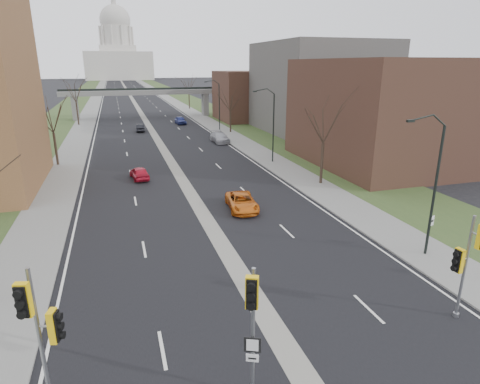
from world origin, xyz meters
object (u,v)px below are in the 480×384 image
signal_pole_median (252,315)px  car_left_near (139,173)px  signal_pole_right (469,255)px  car_left_far (140,128)px  car_right_mid (220,137)px  car_right_far (180,120)px  speed_limit_sign (430,227)px  signal_pole_left (40,322)px  car_right_near (242,202)px

signal_pole_median → car_left_near: bearing=118.1°
signal_pole_right → car_left_far: 61.73m
signal_pole_right → car_right_mid: 46.65m
car_left_near → car_right_far: (10.45, 38.67, 0.09)m
speed_limit_sign → car_right_far: speed_limit_sign is taller
signal_pole_left → car_right_mid: signal_pole_left is taller
car_right_near → car_right_far: bearing=92.7°
signal_pole_right → car_left_near: (-12.61, 29.14, -2.71)m
signal_pole_median → car_right_near: (5.57, 18.96, -2.94)m
car_left_near → car_right_near: car_right_near is taller
speed_limit_sign → car_left_far: (-14.16, 54.55, -1.09)m
signal_pole_left → car_right_near: size_ratio=1.12×
signal_pole_left → car_left_near: size_ratio=1.38×
car_right_mid → car_left_near: bearing=-128.7°
car_left_near → car_right_far: bearing=-112.8°
signal_pole_median → car_right_mid: signal_pole_median is taller
speed_limit_sign → car_right_far: (-5.88, 61.58, -0.99)m
signal_pole_left → car_right_mid: 49.84m
signal_pole_right → car_right_near: (-5.16, 17.25, -2.70)m
car_right_near → car_right_far: (3.00, 50.56, 0.09)m
signal_pole_right → car_right_near: signal_pole_right is taller
car_left_near → car_right_far: size_ratio=0.87×
speed_limit_sign → car_right_mid: speed_limit_sign is taller
signal_pole_left → signal_pole_right: signal_pole_left is taller
car_right_near → car_right_mid: (5.60, 29.32, 0.11)m
signal_pole_median → car_right_near: size_ratio=1.09×
car_left_near → speed_limit_sign: bearing=117.8°
car_left_near → car_right_far: 40.05m
signal_pole_median → speed_limit_sign: size_ratio=2.18×
car_left_near → car_right_near: bearing=114.4°
signal_pole_left → signal_pole_median: 6.91m
signal_pole_left → signal_pole_median: (6.66, -1.82, 0.11)m
car_left_far → speed_limit_sign: bearing=106.6°
car_left_far → car_right_near: bearing=99.0°
signal_pole_left → car_left_near: bearing=96.0°
signal_pole_left → car_left_near: 29.55m
signal_pole_left → signal_pole_median: bearing=0.0°
speed_limit_sign → car_right_far: bearing=78.7°
car_left_near → car_right_near: 14.03m
speed_limit_sign → car_left_near: 28.16m
speed_limit_sign → car_right_near: bearing=112.1°
signal_pole_left → signal_pole_median: signal_pole_left is taller
signal_pole_right → car_right_near: 18.21m
signal_pole_right → car_right_far: (-2.16, 67.80, -2.61)m
signal_pole_median → speed_limit_sign: (14.45, 7.93, -1.85)m
speed_limit_sign → signal_pole_left: bearing=179.4°
car_left_near → signal_pole_median: bearing=85.8°
signal_pole_right → car_left_far: size_ratio=1.30×
car_left_far → car_right_mid: (10.89, -14.21, 0.12)m
signal_pole_median → car_left_near: 31.05m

